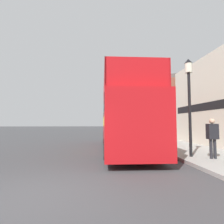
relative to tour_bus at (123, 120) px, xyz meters
name	(u,v)px	position (x,y,z in m)	size (l,w,h in m)	color
ground_plane	(86,135)	(-3.17, 14.12, -1.90)	(144.00, 144.00, 0.00)	#3D3D3F
sidewalk	(139,136)	(3.82, 11.12, -1.83)	(3.74, 108.00, 0.14)	#999993
brick_terrace_rear	(165,104)	(8.69, 14.71, 2.69)	(6.00, 18.29, 9.17)	#935642
tour_bus	(123,120)	(0.00, 0.00, 0.00)	(2.88, 10.09, 4.17)	red
parked_car_ahead_of_bus	(120,132)	(0.84, 7.88, -1.22)	(1.78, 4.53, 1.47)	#9E9EA3
pedestrian_second	(212,134)	(3.30, -3.85, -0.72)	(0.45, 0.25, 1.73)	#232328
lamp_post_nearest	(189,88)	(2.61, -3.31, 1.41)	(0.35, 0.35, 4.58)	black
lamp_post_second	(141,106)	(2.55, 5.29, 1.47)	(0.35, 0.35, 4.67)	black
lamp_post_third	(126,111)	(2.59, 13.88, 1.51)	(0.35, 0.35, 4.75)	black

